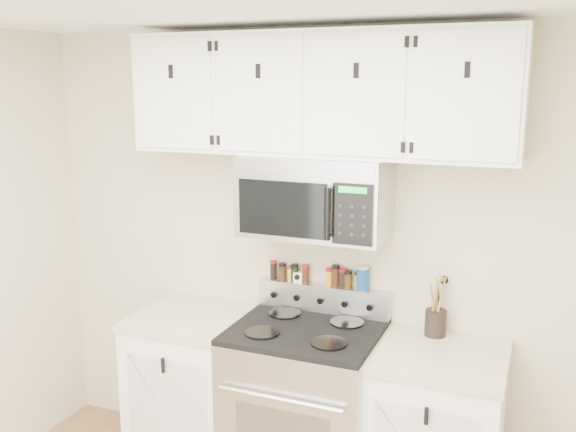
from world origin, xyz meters
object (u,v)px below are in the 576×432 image
Objects in this scene: utensil_crock at (436,321)px; salt_canister at (362,278)px; microwave at (315,196)px; range at (305,409)px.

utensil_crock reaches higher than salt_canister.
utensil_crock is at bearing 9.50° from microwave.
microwave is at bearing 89.77° from range.
microwave is (0.00, 0.13, 1.14)m from range.
utensil_crock is 2.42× the size of salt_canister.
microwave is 0.54m from salt_canister.
microwave is 2.38× the size of utensil_crock.
salt_canister reaches higher than range.
salt_canister is at bearing 173.02° from utensil_crock.
range is at bearing -90.23° from microwave.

